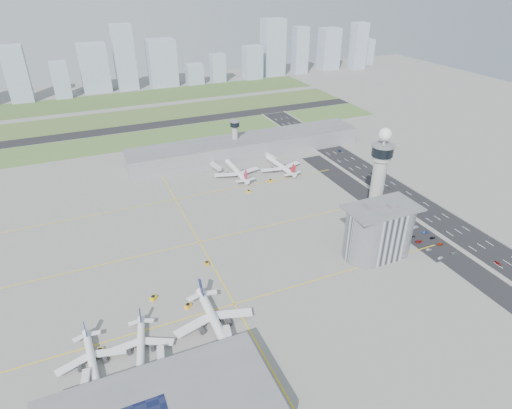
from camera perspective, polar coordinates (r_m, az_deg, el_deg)
name	(u,v)px	position (r m, az deg, el deg)	size (l,w,h in m)	color
ground	(280,253)	(253.56, 3.18, -6.50)	(1000.00, 1000.00, 0.00)	gray
grass_strip_0	(161,136)	(440.38, -12.49, 8.86)	(480.00, 50.00, 0.08)	#4B6A32
grass_strip_1	(147,115)	(510.67, -14.35, 11.44)	(480.00, 60.00, 0.08)	#4D6B32
grass_strip_2	(135,98)	(586.93, -15.85, 13.49)	(480.00, 70.00, 0.08)	#536F34
runway	(154,125)	(474.87, -13.47, 10.23)	(480.00, 22.00, 0.10)	black
highway	(431,214)	(315.15, 22.27, -1.16)	(28.00, 500.00, 0.10)	black
barrier_left	(415,217)	(305.74, 20.41, -1.61)	(0.60, 500.00, 1.20)	#9E9E99
barrier_right	(447,209)	(324.39, 24.06, -0.56)	(0.60, 500.00, 1.20)	#9E9E99
landside_road	(412,229)	(293.07, 20.08, -3.07)	(18.00, 260.00, 0.08)	black
parking_lot	(423,239)	(284.85, 21.35, -4.31)	(20.00, 44.00, 0.10)	black
taxiway_line_h_0	(234,304)	(219.57, -2.89, -13.12)	(260.00, 0.60, 0.01)	yellow
taxiway_line_h_1	(199,242)	(264.93, -7.55, -5.00)	(260.00, 0.60, 0.01)	yellow
taxiway_line_h_2	(175,199)	(315.23, -10.72, 0.67)	(260.00, 0.60, 0.01)	yellow
taxiway_line_v	(199,242)	(264.93, -7.55, -5.00)	(0.60, 260.00, 0.01)	yellow
control_tower	(379,173)	(277.53, 16.10, 4.01)	(14.00, 14.00, 64.50)	#ADAAA5
secondary_tower	(235,135)	(378.34, -2.82, 9.19)	(8.60, 8.60, 31.90)	#ADAAA5
admin_building	(379,231)	(254.96, 16.06, -3.39)	(42.00, 24.00, 33.50)	#B2B2B7
terminal_pier	(247,146)	(383.84, -1.26, 7.78)	(210.00, 32.00, 15.80)	gray
airplane_near_a	(91,356)	(202.03, -21.17, -18.36)	(34.82, 29.59, 9.75)	white
airplane_near_b	(140,342)	(201.41, -15.19, -17.32)	(34.27, 29.13, 9.60)	white
airplane_near_c	(214,317)	(204.62, -5.60, -14.67)	(45.25, 38.46, 12.67)	white
airplane_far_a	(237,168)	(344.52, -2.61, 4.90)	(45.23, 38.45, 12.67)	white
airplane_far_b	(280,163)	(354.63, 3.28, 5.56)	(43.35, 36.85, 12.14)	white
jet_bridge_near_0	(84,403)	(190.17, -21.98, -23.35)	(14.00, 3.00, 5.70)	silver
jet_bridge_near_1	(162,377)	(189.67, -12.38, -21.51)	(14.00, 3.00, 5.70)	silver
jet_bridge_near_2	(232,353)	(193.88, -3.23, -19.19)	(14.00, 3.00, 5.70)	silver
jet_bridge_far_0	(212,165)	(360.03, -5.90, 5.27)	(14.00, 3.00, 5.70)	silver
jet_bridge_far_1	(266,156)	(376.57, 1.38, 6.52)	(14.00, 3.00, 5.70)	silver
tug_0	(100,351)	(208.32, -20.11, -17.86)	(2.50, 3.63, 2.11)	orange
tug_1	(153,298)	(227.40, -13.52, -11.97)	(2.48, 3.61, 2.10)	yellow
tug_2	(188,306)	(219.58, -9.06, -13.17)	(2.48, 3.60, 2.09)	#F7AA21
tug_3	(207,263)	(245.67, -6.59, -7.74)	(2.13, 3.10, 1.80)	orange
tug_4	(249,191)	(319.11, -0.98, 1.78)	(2.34, 3.41, 1.98)	gold
tug_5	(270,181)	(335.46, 1.93, 3.21)	(2.43, 3.54, 2.06)	#E3A20D
car_lot_0	(440,258)	(270.21, 23.34, -6.54)	(1.51, 3.75, 1.28)	silver
car_lot_1	(429,249)	(275.23, 22.05, -5.57)	(1.25, 3.57, 1.18)	slate
car_lot_2	(419,241)	(280.53, 20.91, -4.62)	(2.18, 4.73, 1.32)	maroon
car_lot_3	(412,236)	(284.40, 20.14, -3.99)	(1.65, 4.06, 1.18)	black
car_lot_4	(405,232)	(286.97, 19.29, -3.52)	(1.33, 3.30, 1.12)	navy
car_lot_5	(399,226)	(292.14, 18.51, -2.74)	(1.35, 3.87, 1.28)	silver
car_lot_6	(454,253)	(277.81, 24.94, -5.91)	(1.89, 4.09, 1.14)	gray
car_lot_7	(440,244)	(283.06, 23.37, -4.84)	(1.82, 4.48, 1.30)	#A53614
car_lot_8	(433,238)	(287.39, 22.48, -4.11)	(1.45, 3.61, 1.23)	black
car_lot_9	(425,232)	(291.29, 21.63, -3.46)	(1.31, 3.75, 1.23)	navy
car_lot_10	(415,227)	(294.67, 20.49, -2.82)	(2.16, 4.69, 1.30)	silver
car_lot_11	(410,224)	(296.93, 19.83, -2.46)	(1.59, 3.91, 1.13)	#9096A0
car_hw_0	(498,263)	(280.23, 29.53, -6.81)	(1.49, 3.70, 1.26)	maroon
car_hw_1	(389,188)	(340.50, 17.35, 2.15)	(1.34, 3.84, 1.26)	#292A2C
car_hw_2	(340,151)	(400.77, 11.13, 7.05)	(1.85, 4.02, 1.12)	navy
car_hw_4	(297,133)	(438.86, 5.52, 9.42)	(1.37, 3.42, 1.16)	gray
skyline_bldg_5	(17,74)	(615.99, -29.27, 14.92)	(25.49, 20.39, 66.89)	#9EADC1
skyline_bldg_6	(61,80)	(613.94, -24.58, 14.87)	(20.04, 16.03, 45.20)	#9EADC1
skyline_bldg_7	(94,68)	(631.96, -20.78, 16.68)	(35.76, 28.61, 61.22)	#9EADC1
skyline_bldg_8	(124,58)	(628.30, -17.15, 18.22)	(26.33, 21.06, 83.39)	#9EADC1
skyline_bldg_9	(162,63)	(638.77, -12.42, 17.98)	(36.96, 29.57, 62.11)	#9EADC1
skyline_bldg_10	(195,74)	(643.72, -8.19, 16.85)	(23.01, 18.41, 27.75)	#9EADC1
skyline_bldg_11	(218,68)	(652.29, -5.13, 17.69)	(20.22, 16.18, 38.97)	#9EADC1
skyline_bldg_12	(252,62)	(668.43, -0.48, 18.42)	(26.14, 20.92, 46.89)	#9EADC1
skyline_bldg_13	(273,47)	(692.17, 2.27, 20.21)	(32.26, 25.81, 81.20)	#9EADC1
skyline_bldg_14	(300,50)	(706.87, 5.90, 19.76)	(21.59, 17.28, 68.75)	#9EADC1
skyline_bldg_15	(329,49)	(744.55, 9.70, 19.79)	(30.25, 24.20, 63.40)	#9EADC1
skyline_bldg_16	(358,46)	(751.88, 13.48, 19.84)	(23.04, 18.43, 71.56)	#9EADC1
skyline_bldg_17	(366,52)	(797.49, 14.41, 19.11)	(22.64, 18.11, 41.06)	#9EADC1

